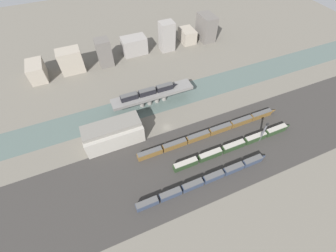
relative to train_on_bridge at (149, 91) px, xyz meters
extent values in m
plane|color=#666056|center=(1.83, -20.48, -9.27)|extent=(400.00, 400.00, 0.00)
cube|color=#33302D|center=(1.83, -44.48, -9.27)|extent=(280.00, 42.00, 0.01)
cube|color=#4C5B56|center=(1.83, 0.00, -9.27)|extent=(320.00, 18.24, 0.01)
cube|color=slate|center=(1.83, 0.00, -2.59)|extent=(47.19, 8.16, 1.81)
cylinder|color=gray|center=(-5.01, 0.00, -6.38)|extent=(2.66, 2.66, 5.78)
cylinder|color=gray|center=(-0.45, 0.00, -6.38)|extent=(2.66, 2.66, 5.78)
cylinder|color=gray|center=(4.11, 0.00, -6.38)|extent=(2.66, 2.66, 5.78)
cylinder|color=gray|center=(8.66, 0.00, -6.38)|extent=(2.66, 2.66, 5.78)
cube|color=black|center=(-11.65, 0.00, -0.15)|extent=(9.50, 2.94, 3.05)
cube|color=#4C4C4C|center=(-11.65, 0.00, 1.57)|extent=(9.12, 2.71, 0.40)
cube|color=black|center=(-1.27, 0.00, -0.15)|extent=(9.50, 2.94, 3.05)
cube|color=#4C4C4C|center=(-1.27, 0.00, 1.57)|extent=(9.12, 2.71, 0.40)
cube|color=black|center=(9.12, 0.00, -0.15)|extent=(9.50, 2.94, 3.05)
cube|color=#4C4C4C|center=(9.12, 0.00, 1.57)|extent=(9.12, 2.71, 0.40)
cone|color=black|center=(15.53, 0.00, -0.31)|extent=(3.33, 2.65, 2.65)
cube|color=#2D384C|center=(-21.67, -56.05, -7.68)|extent=(9.56, 2.67, 3.18)
cube|color=#4C4C4C|center=(-21.67, -56.05, -5.89)|extent=(9.17, 2.45, 0.40)
cube|color=#2D384C|center=(-11.28, -56.05, -7.68)|extent=(9.56, 2.67, 3.18)
cube|color=#4C4C4C|center=(-11.28, -56.05, -5.89)|extent=(9.17, 2.45, 0.40)
cube|color=#2D384C|center=(-0.88, -56.05, -7.68)|extent=(9.56, 2.67, 3.18)
cube|color=#4C4C4C|center=(-0.88, -56.05, -5.89)|extent=(9.17, 2.45, 0.40)
cube|color=#2D384C|center=(9.51, -56.05, -7.68)|extent=(9.56, 2.67, 3.18)
cube|color=#4C4C4C|center=(9.51, -56.05, -5.89)|extent=(9.17, 2.45, 0.40)
cube|color=#2D384C|center=(19.90, -56.05, -7.68)|extent=(9.56, 2.67, 3.18)
cube|color=#4C4C4C|center=(19.90, -56.05, -5.89)|extent=(9.17, 2.45, 0.40)
cube|color=#2D384C|center=(30.29, -56.05, -7.68)|extent=(9.56, 2.67, 3.18)
cube|color=#4C4C4C|center=(30.29, -56.05, -5.89)|extent=(9.17, 2.45, 0.40)
cone|color=#2D384C|center=(36.74, -56.05, -7.84)|extent=(3.34, 2.40, 2.40)
cube|color=#23381E|center=(0.71, -45.64, -7.53)|extent=(11.78, 2.66, 3.48)
cube|color=#9E998E|center=(0.71, -45.64, -5.59)|extent=(11.31, 2.45, 0.40)
cube|color=#23381E|center=(13.69, -45.64, -7.53)|extent=(11.78, 2.66, 3.48)
cube|color=#9E998E|center=(13.69, -45.64, -5.59)|extent=(11.31, 2.45, 0.40)
cube|color=#23381E|center=(26.67, -45.64, -7.53)|extent=(11.78, 2.66, 3.48)
cube|color=#9E998E|center=(26.67, -45.64, -5.59)|extent=(11.31, 2.45, 0.40)
cube|color=#23381E|center=(39.64, -45.64, -7.53)|extent=(11.78, 2.66, 3.48)
cube|color=#9E998E|center=(39.64, -45.64, -5.59)|extent=(11.31, 2.45, 0.40)
cube|color=#23381E|center=(52.62, -45.64, -7.53)|extent=(11.78, 2.66, 3.48)
cube|color=#9E998E|center=(52.62, -45.64, -5.59)|extent=(11.31, 2.45, 0.40)
cone|color=#23381E|center=(60.57, -45.64, -7.71)|extent=(4.12, 2.39, 2.39)
cube|color=brown|center=(-12.37, -33.65, -7.66)|extent=(12.39, 2.62, 3.23)
cube|color=#4C4C4C|center=(-12.37, -33.65, -5.84)|extent=(11.89, 2.41, 0.40)
cube|color=brown|center=(0.63, -33.65, -7.66)|extent=(12.39, 2.62, 3.23)
cube|color=#4C4C4C|center=(0.63, -33.65, -5.84)|extent=(11.89, 2.41, 0.40)
cube|color=brown|center=(13.62, -33.65, -7.66)|extent=(12.39, 2.62, 3.23)
cube|color=#4C4C4C|center=(13.62, -33.65, -5.84)|extent=(11.89, 2.41, 0.40)
cube|color=brown|center=(26.61, -33.65, -7.66)|extent=(12.39, 2.62, 3.23)
cube|color=#4C4C4C|center=(26.61, -33.65, -5.84)|extent=(11.89, 2.41, 0.40)
cube|color=brown|center=(39.61, -33.65, -7.66)|extent=(12.39, 2.62, 3.23)
cube|color=#4C4C4C|center=(39.61, -33.65, -5.84)|extent=(11.89, 2.41, 0.40)
cube|color=brown|center=(52.60, -33.65, -7.66)|extent=(12.39, 2.62, 3.23)
cube|color=#4C4C4C|center=(52.60, -33.65, -5.84)|extent=(11.89, 2.41, 0.40)
cone|color=brown|center=(60.96, -33.65, -7.82)|extent=(4.33, 2.36, 2.36)
cube|color=#9E998E|center=(-25.68, -17.80, -4.39)|extent=(28.42, 13.33, 9.76)
cube|color=slate|center=(-25.68, -17.80, 1.56)|extent=(27.85, 9.33, 2.14)
cylinder|color=#4C4C51|center=(41.89, -46.64, -3.29)|extent=(0.91, 0.91, 11.96)
cube|color=black|center=(41.89, -46.64, 3.29)|extent=(1.00, 0.70, 1.20)
cube|color=gray|center=(-58.12, 50.10, -3.84)|extent=(9.85, 15.87, 10.87)
cube|color=gray|center=(-36.46, 49.51, -1.63)|extent=(14.70, 9.99, 15.29)
cube|color=#605B56|center=(-14.55, 48.29, -0.17)|extent=(9.16, 9.09, 18.21)
cube|color=gray|center=(7.77, 54.31, -3.36)|extent=(17.16, 10.98, 11.82)
cube|color=gray|center=(31.15, 49.51, 1.02)|extent=(9.97, 8.53, 20.59)
cube|color=gray|center=(49.95, 53.89, -4.48)|extent=(9.88, 13.84, 9.59)
cube|color=#605B56|center=(64.63, 51.84, -0.03)|extent=(10.14, 15.78, 18.48)
camera|label=1|loc=(-27.11, -90.89, 83.21)|focal=24.00mm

